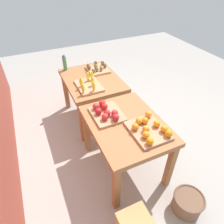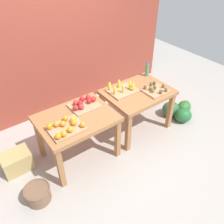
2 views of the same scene
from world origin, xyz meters
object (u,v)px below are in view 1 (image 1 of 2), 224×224
object	(u,v)px
orange_bin	(149,129)
apple_bin	(106,112)
water_bottle	(65,63)
banana_crate	(89,84)
wicker_basket	(188,203)
kiwi_bin	(97,69)
watermelon_pile	(91,84)
display_table_right	(92,85)
display_table_left	(126,130)

from	to	relation	value
orange_bin	apple_bin	distance (m)	0.53
water_bottle	banana_crate	bearing A→B (deg)	-166.17
orange_bin	banana_crate	xyz separation A→B (m)	(1.13, 0.27, -0.00)
apple_bin	banana_crate	size ratio (longest dim) A/B	0.96
water_bottle	wicker_basket	bearing A→B (deg)	-165.07
kiwi_bin	watermelon_pile	bearing A→B (deg)	-6.63
apple_bin	kiwi_bin	bearing A→B (deg)	-16.22
banana_crate	wicker_basket	bearing A→B (deg)	-164.65
water_bottle	wicker_basket	xyz separation A→B (m)	(-2.38, -0.64, -0.74)
display_table_right	wicker_basket	size ratio (longest dim) A/B	3.13
wicker_basket	water_bottle	bearing A→B (deg)	14.93
banana_crate	kiwi_bin	xyz separation A→B (m)	(0.43, -0.30, -0.01)
display_table_left	wicker_basket	xyz separation A→B (m)	(-0.81, -0.35, -0.52)
banana_crate	wicker_basket	xyz separation A→B (m)	(-1.72, -0.47, -0.67)
banana_crate	kiwi_bin	size ratio (longest dim) A/B	1.22
wicker_basket	display_table_left	bearing A→B (deg)	23.27
display_table_left	apple_bin	bearing A→B (deg)	34.93
orange_bin	water_bottle	xyz separation A→B (m)	(1.79, 0.43, 0.08)
display_table_right	apple_bin	size ratio (longest dim) A/B	2.46
banana_crate	wicker_basket	world-z (taller)	banana_crate
kiwi_bin	display_table_right	bearing A→B (deg)	140.48
banana_crate	wicker_basket	size ratio (longest dim) A/B	1.32
display_table_left	orange_bin	world-z (taller)	orange_bin
display_table_right	wicker_basket	bearing A→B (deg)	-169.74
display_table_right	water_bottle	size ratio (longest dim) A/B	4.17
display_table_right	banana_crate	world-z (taller)	banana_crate
watermelon_pile	wicker_basket	bearing A→B (deg)	-177.84
display_table_right	orange_bin	world-z (taller)	orange_bin
display_table_right	kiwi_bin	distance (m)	0.31
display_table_right	apple_bin	xyz separation A→B (m)	(-0.90, 0.15, 0.15)
display_table_right	water_bottle	distance (m)	0.58
watermelon_pile	display_table_right	bearing A→B (deg)	163.54
display_table_right	orange_bin	xyz separation A→B (m)	(-1.34, -0.15, 0.15)
kiwi_bin	wicker_basket	xyz separation A→B (m)	(-2.14, -0.18, -0.66)
display_table_left	display_table_right	xyz separation A→B (m)	(1.12, 0.00, 0.00)
kiwi_bin	apple_bin	bearing A→B (deg)	163.78
orange_bin	apple_bin	world-z (taller)	apple_bin
display_table_right	banana_crate	distance (m)	0.29
display_table_left	watermelon_pile	size ratio (longest dim) A/B	1.59
display_table_left	orange_bin	distance (m)	0.31
display_table_left	display_table_right	bearing A→B (deg)	0.00
wicker_basket	orange_bin	bearing A→B (deg)	19.00
display_table_right	water_bottle	bearing A→B (deg)	32.43
orange_bin	water_bottle	size ratio (longest dim) A/B	1.82
kiwi_bin	wicker_basket	world-z (taller)	kiwi_bin
banana_crate	watermelon_pile	distance (m)	1.29
display_table_right	kiwi_bin	bearing A→B (deg)	-39.52
display_table_left	water_bottle	xyz separation A→B (m)	(1.57, 0.29, 0.23)
display_table_left	orange_bin	size ratio (longest dim) A/B	2.29
display_table_left	water_bottle	size ratio (longest dim) A/B	4.17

